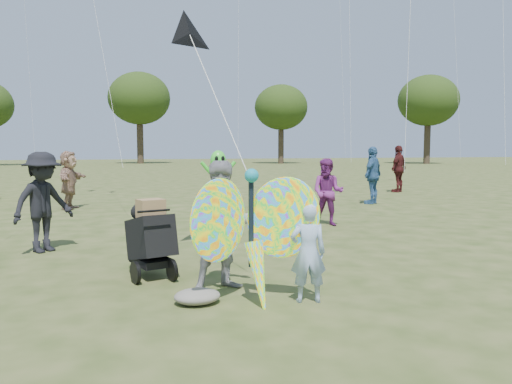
# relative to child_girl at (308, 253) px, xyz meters

# --- Properties ---
(ground) EXTENTS (160.00, 160.00, 0.00)m
(ground) POSITION_rel_child_girl_xyz_m (0.26, 0.73, -0.58)
(ground) COLOR #51592B
(ground) RESTS_ON ground
(child_girl) EXTENTS (0.47, 0.37, 1.16)m
(child_girl) POSITION_rel_child_girl_xyz_m (0.00, 0.00, 0.00)
(child_girl) COLOR #9BB6DC
(child_girl) RESTS_ON ground
(adult_man) EXTENTS (0.86, 0.71, 1.63)m
(adult_man) POSITION_rel_child_girl_xyz_m (-0.80, 0.80, 0.24)
(adult_man) COLOR gray
(adult_man) RESTS_ON ground
(grey_bag) EXTENTS (0.54, 0.44, 0.17)m
(grey_bag) POSITION_rel_child_girl_xyz_m (-1.24, 0.31, -0.49)
(grey_bag) COLOR slate
(grey_bag) RESTS_ON ground
(crowd_b) EXTENTS (1.27, 1.21, 1.73)m
(crowd_b) POSITION_rel_child_girl_xyz_m (-3.24, 3.97, 0.29)
(crowd_b) COLOR black
(crowd_b) RESTS_ON ground
(crowd_c) EXTENTS (1.14, 1.01, 1.85)m
(crowd_c) POSITION_rel_child_girl_xyz_m (6.10, 8.96, 0.35)
(crowd_c) COLOR #335E8D
(crowd_c) RESTS_ON ground
(crowd_d) EXTENTS (0.96, 1.68, 1.72)m
(crowd_d) POSITION_rel_child_girl_xyz_m (-3.18, 10.35, 0.28)
(crowd_d) COLOR #A07962
(crowd_d) RESTS_ON ground
(crowd_e) EXTENTS (0.96, 0.93, 1.56)m
(crowd_e) POSITION_rel_child_girl_xyz_m (2.73, 5.21, 0.20)
(crowd_e) COLOR #762773
(crowd_e) RESTS_ON ground
(crowd_h) EXTENTS (1.20, 0.99, 1.91)m
(crowd_h) POSITION_rel_child_girl_xyz_m (9.38, 12.49, 0.38)
(crowd_h) COLOR #441616
(crowd_h) RESTS_ON ground
(jogging_stroller) EXTENTS (0.68, 1.12, 1.09)m
(jogging_stroller) POSITION_rel_child_girl_xyz_m (-1.63, 1.78, 0.03)
(jogging_stroller) COLOR black
(jogging_stroller) RESTS_ON ground
(butterfly_kite) EXTENTS (1.74, 0.75, 1.76)m
(butterfly_kite) POSITION_rel_child_girl_xyz_m (-0.63, 0.08, 0.21)
(butterfly_kite) COLOR #FF6028
(butterfly_kite) RESTS_ON ground
(delta_kite_rig) EXTENTS (0.94, 2.10, 2.67)m
(delta_kite_rig) POSITION_rel_child_girl_xyz_m (-0.89, 2.66, 2.97)
(delta_kite_rig) COLOR black
(delta_kite_rig) RESTS_ON ground
(alien_kite) EXTENTS (1.12, 0.69, 1.74)m
(alien_kite) POSITION_rel_child_girl_xyz_m (0.85, 8.32, 0.39)
(alien_kite) COLOR #3CDD34
(alien_kite) RESTS_ON ground
(tree_line) EXTENTS (91.78, 33.60, 10.79)m
(tree_line) POSITION_rel_child_girl_xyz_m (3.93, 45.72, 6.28)
(tree_line) COLOR #3A2D21
(tree_line) RESTS_ON ground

